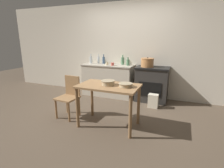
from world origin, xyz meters
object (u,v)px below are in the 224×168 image
at_px(flour_sack, 153,101).
at_px(mixing_bowl_large, 108,82).
at_px(stove, 152,84).
at_px(bottle_mid_left, 104,60).
at_px(cup_mid_right, 113,64).
at_px(bottle_left, 128,62).
at_px(chair, 69,95).
at_px(bottle_center_left, 99,60).
at_px(stock_pot, 147,63).
at_px(mixing_bowl_small, 126,85).
at_px(work_table, 109,92).
at_px(bottle_far_left, 91,60).
at_px(bottle_center, 123,61).
at_px(cup_center_right, 107,63).

xyz_separation_m(flour_sack, mixing_bowl_large, (-0.64, -1.20, 0.67)).
xyz_separation_m(stove, bottle_mid_left, (-1.43, 0.15, 0.54)).
relative_size(bottle_mid_left, cup_mid_right, 3.26).
bearing_deg(bottle_left, mixing_bowl_large, -84.57).
distance_m(chair, bottle_left, 1.89).
distance_m(mixing_bowl_large, bottle_center_left, 2.16).
distance_m(stock_pot, bottle_left, 0.56).
distance_m(stove, mixing_bowl_small, 1.71).
xyz_separation_m(stock_pot, mixing_bowl_large, (-0.38, -1.62, -0.18)).
distance_m(work_table, bottle_far_left, 2.20).
bearing_deg(mixing_bowl_small, stove, 83.67).
bearing_deg(stove, bottle_center, 167.75).
bearing_deg(mixing_bowl_large, bottle_far_left, 126.57).
distance_m(mixing_bowl_large, mixing_bowl_small, 0.33).
xyz_separation_m(flour_sack, stock_pot, (-0.26, 0.42, 0.84)).
bearing_deg(stove, bottle_mid_left, 173.92).
height_order(flour_sack, bottle_mid_left, bottle_mid_left).
bearing_deg(mixing_bowl_large, cup_center_right, 114.17).
distance_m(stove, work_table, 1.76).
xyz_separation_m(stove, stock_pot, (-0.13, -0.05, 0.56)).
height_order(bottle_left, bottle_mid_left, bottle_mid_left).
bearing_deg(stock_pot, work_table, -102.74).
xyz_separation_m(work_table, mixing_bowl_large, (-0.01, 0.01, 0.17)).
bearing_deg(bottle_far_left, bottle_mid_left, 12.25).
relative_size(stove, bottle_left, 4.13).
bearing_deg(mixing_bowl_large, bottle_left, 95.43).
bearing_deg(chair, work_table, -0.97).
xyz_separation_m(bottle_mid_left, cup_mid_right, (0.38, -0.26, -0.06)).
distance_m(work_table, mixing_bowl_small, 0.36).
bearing_deg(mixing_bowl_small, work_table, -178.35).
xyz_separation_m(stove, bottle_left, (-0.68, 0.07, 0.52)).
xyz_separation_m(bottle_far_left, bottle_mid_left, (0.37, 0.08, -0.00)).
distance_m(flour_sack, mixing_bowl_small, 1.40).
relative_size(bottle_far_left, bottle_left, 1.26).
xyz_separation_m(bottle_center_left, bottle_center, (0.75, 0.00, 0.00)).
xyz_separation_m(work_table, stock_pot, (0.37, 1.63, 0.35)).
relative_size(stove, cup_center_right, 10.58).
bearing_deg(cup_mid_right, stock_pot, 3.50).
bearing_deg(cup_mid_right, bottle_mid_left, 146.00).
xyz_separation_m(work_table, cup_center_right, (-0.73, 1.61, 0.27)).
height_order(bottle_center_left, bottle_center, bottle_center).
relative_size(bottle_center, cup_mid_right, 3.28).
distance_m(bottle_far_left, bottle_center, 0.94).
bearing_deg(work_table, stove, 73.31).
bearing_deg(bottle_center_left, mixing_bowl_small, -52.26).
relative_size(work_table, bottle_left, 5.03).
bearing_deg(stock_pot, cup_mid_right, -176.50).
xyz_separation_m(bottle_center_left, cup_mid_right, (0.56, -0.29, -0.06)).
relative_size(stock_pot, cup_mid_right, 4.00).
xyz_separation_m(stove, mixing_bowl_large, (-0.51, -1.67, 0.38)).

